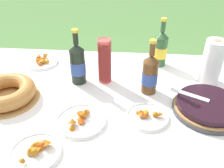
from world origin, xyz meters
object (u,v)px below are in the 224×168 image
Objects in this scene: snack_plate_right at (81,120)px; berry_tart at (208,107)px; bundt_cake at (6,93)px; paper_towel_roll at (212,62)px; cider_bottle_amber at (150,74)px; cup_stack at (105,61)px; snack_plate_left at (147,116)px; snack_plate_near at (36,151)px; juice_bottle_red at (78,64)px; cider_bottle_green at (161,49)px; snack_plate_far at (41,61)px; serving_knife at (216,103)px.

berry_tart is at bearing 12.00° from snack_plate_right.
bundt_cake is 1.39× the size of snack_plate_right.
paper_towel_roll is at bearing 76.36° from berry_tart.
bundt_cake is 1.09× the size of cider_bottle_amber.
cup_stack is 0.39m from snack_plate_left.
snack_plate_near is (0.26, -0.33, -0.03)m from bundt_cake.
snack_plate_left is at bearing -6.85° from bundt_cake.
snack_plate_near is 1.04× the size of snack_plate_left.
juice_bottle_red reaches higher than snack_plate_left.
cider_bottle_green reaches higher than snack_plate_far.
snack_plate_near is at bearing -134.70° from cider_bottle_amber.
snack_plate_near is at bearing -51.45° from bundt_cake.
berry_tart is at bearing -23.16° from snack_plate_far.
bundt_cake is 0.43m from snack_plate_right.
bundt_cake reaches higher than snack_plate_far.
snack_plate_near is 0.24m from snack_plate_right.
berry_tart is at bearing -66.13° from cider_bottle_green.
bundt_cake is at bearing 128.55° from snack_plate_near.
serving_knife is 0.72m from juice_bottle_red.
berry_tart is 1.03m from snack_plate_far.
snack_plate_right is at bearing -149.03° from paper_towel_roll.
snack_plate_near is at bearing -73.74° from snack_plate_far.
juice_bottle_red is (0.34, 0.19, 0.07)m from bundt_cake.
snack_plate_far is (-0.43, 0.18, -0.11)m from cup_stack.
snack_plate_left is (0.23, -0.30, -0.11)m from cup_stack.
snack_plate_far is (-0.94, 0.40, -0.01)m from berry_tart.
berry_tart is 0.30m from snack_plate_left.
berry_tart is 0.49m from cider_bottle_green.
cider_bottle_green is 1.39× the size of snack_plate_far.
snack_plate_near is at bearing -150.95° from snack_plate_left.
paper_towel_roll is (0.80, 0.59, 0.11)m from snack_plate_near.
snack_plate_left is 0.50m from paper_towel_roll.
snack_plate_right is at bearing -18.66° from bundt_cake.
snack_plate_left is (-0.31, -0.06, -0.05)m from serving_knife.
cider_bottle_amber is 0.24m from snack_plate_left.
snack_plate_far is at bearing 144.00° from snack_plate_left.
bundt_cake is 1.55× the size of snack_plate_near.
paper_towel_roll is at bearing 4.14° from cup_stack.
serving_knife is 1.07× the size of bundt_cake.
snack_plate_right is 0.64m from snack_plate_far.
bundt_cake is 1.04× the size of juice_bottle_red.
cup_stack is at bearing 3.53° from serving_knife.
cider_bottle_amber reaches higher than bundt_cake.
cider_bottle_green is 1.50× the size of snack_plate_left.
snack_plate_left is at bearing 37.95° from serving_knife.
berry_tart is at bearing 14.16° from snack_plate_left.
serving_knife is 0.29m from paper_towel_roll.
paper_towel_roll is (0.58, 0.04, -0.00)m from cup_stack.
cup_stack is 0.85× the size of cider_bottle_amber.
snack_plate_near reaches higher than berry_tart.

